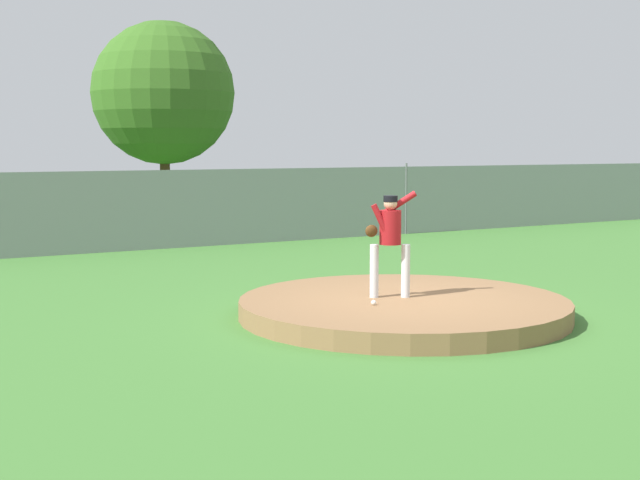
# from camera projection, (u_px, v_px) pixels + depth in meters

# --- Properties ---
(ground_plane) EXTENTS (80.00, 80.00, 0.00)m
(ground_plane) POSITION_uv_depth(u_px,v_px,m) (234.00, 268.00, 17.93)
(ground_plane) COLOR #427A33
(asphalt_strip) EXTENTS (44.00, 7.00, 0.01)m
(asphalt_strip) POSITION_uv_depth(u_px,v_px,m) (113.00, 233.00, 25.24)
(asphalt_strip) COLOR #2B2B2D
(asphalt_strip) RESTS_ON ground_plane
(pitchers_mound) EXTENTS (4.87, 4.87, 0.28)m
(pitchers_mound) POSITION_uv_depth(u_px,v_px,m) (403.00, 308.00, 12.76)
(pitchers_mound) COLOR olive
(pitchers_mound) RESTS_ON ground_plane
(pitcher_youth) EXTENTS (0.81, 0.35, 1.58)m
(pitcher_youth) POSITION_uv_depth(u_px,v_px,m) (389.00, 235.00, 12.74)
(pitcher_youth) COLOR silver
(pitcher_youth) RESTS_ON pitchers_mound
(baseball) EXTENTS (0.07, 0.07, 0.07)m
(baseball) POSITION_uv_depth(u_px,v_px,m) (374.00, 303.00, 12.20)
(baseball) COLOR white
(baseball) RESTS_ON pitchers_mound
(chainlink_fence) EXTENTS (36.33, 0.07, 2.04)m
(chainlink_fence) POSITION_uv_depth(u_px,v_px,m) (166.00, 209.00, 21.27)
(chainlink_fence) COLOR gray
(chainlink_fence) RESTS_ON ground_plane
(parked_car_teal) EXTENTS (2.01, 4.12, 1.72)m
(parked_car_teal) POSITION_uv_depth(u_px,v_px,m) (276.00, 200.00, 27.40)
(parked_car_teal) COLOR #146066
(parked_car_teal) RESTS_ON ground_plane
(tree_broad_right) EXTENTS (5.97, 5.97, 7.73)m
(tree_broad_right) POSITION_uv_depth(u_px,v_px,m) (163.00, 93.00, 36.15)
(tree_broad_right) COLOR #4C331E
(tree_broad_right) RESTS_ON ground_plane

